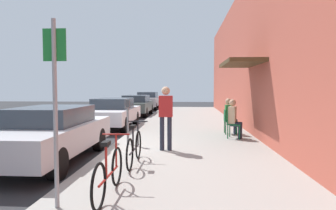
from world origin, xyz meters
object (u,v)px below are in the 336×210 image
at_px(seated_patron_0, 234,117).
at_px(cafe_chair_0, 232,123).
at_px(parked_car_1, 113,112).
at_px(bicycle_0, 109,173).
at_px(parked_car_2, 136,105).
at_px(parked_car_0, 50,133).
at_px(bicycle_1, 134,148).
at_px(parking_meter, 128,118).
at_px(seated_patron_1, 230,115).
at_px(pedestrian_standing, 166,113).
at_px(street_sign, 55,99).
at_px(cafe_chair_1, 228,120).
at_px(parked_car_3, 148,100).

bearing_deg(seated_patron_0, cafe_chair_0, 162.33).
xyz_separation_m(parked_car_1, bicycle_0, (2.11, -8.59, -0.22)).
distance_m(parked_car_2, bicycle_0, 14.79).
distance_m(parked_car_0, parked_car_2, 12.12).
relative_size(parked_car_0, bicycle_1, 2.57).
bearing_deg(parking_meter, cafe_chair_0, 21.22).
relative_size(seated_patron_1, pedestrian_standing, 0.76).
distance_m(street_sign, pedestrian_standing, 4.12).
distance_m(parking_meter, cafe_chair_0, 3.49).
height_order(cafe_chair_0, cafe_chair_1, same).
height_order(parked_car_1, street_sign, street_sign).
height_order(parking_meter, pedestrian_standing, pedestrian_standing).
distance_m(parked_car_3, cafe_chair_0, 15.55).
distance_m(parked_car_1, bicycle_0, 8.85).
bearing_deg(bicycle_0, parked_car_0, 130.02).
bearing_deg(parked_car_3, parked_car_0, -90.00).
xyz_separation_m(bicycle_0, seated_patron_1, (2.74, 6.47, 0.34)).
bearing_deg(seated_patron_0, pedestrian_standing, -135.74).
height_order(cafe_chair_1, seated_patron_1, seated_patron_1).
relative_size(street_sign, seated_patron_1, 2.02).
bearing_deg(cafe_chair_0, seated_patron_1, 86.57).
bearing_deg(cafe_chair_1, cafe_chair_0, -89.77).
bearing_deg(parking_meter, seated_patron_0, 20.61).
distance_m(parked_car_0, parking_meter, 2.35).
height_order(parked_car_1, bicycle_1, parked_car_1).
height_order(seated_patron_1, pedestrian_standing, pedestrian_standing).
xyz_separation_m(parked_car_1, parking_meter, (1.55, -4.32, 0.19)).
distance_m(bicycle_1, pedestrian_standing, 1.73).
relative_size(street_sign, cafe_chair_0, 2.99).
bearing_deg(parked_car_1, bicycle_0, -76.17).
bearing_deg(parked_car_2, pedestrian_standing, -76.26).
distance_m(bicycle_1, seated_patron_1, 5.28).
distance_m(parked_car_1, seated_patron_1, 5.30).
height_order(bicycle_1, pedestrian_standing, pedestrian_standing).
xyz_separation_m(parked_car_2, cafe_chair_0, (4.80, -9.11, -0.07)).
xyz_separation_m(parking_meter, seated_patron_1, (3.30, 2.20, -0.07)).
distance_m(parked_car_1, seated_patron_0, 5.75).
distance_m(parking_meter, street_sign, 4.78).
distance_m(bicycle_0, bicycle_1, 1.94).
distance_m(seated_patron_1, pedestrian_standing, 3.70).
height_order(parked_car_0, parked_car_1, same).
bearing_deg(bicycle_0, pedestrian_standing, 79.76).
bearing_deg(parked_car_3, bicycle_1, -83.30).
bearing_deg(seated_patron_1, seated_patron_0, -89.94).
distance_m(bicycle_0, seated_patron_0, 6.16).
xyz_separation_m(parked_car_0, parking_meter, (1.55, 1.75, 0.19)).
bearing_deg(seated_patron_0, street_sign, -119.34).
bearing_deg(cafe_chair_1, parked_car_2, 120.39).
height_order(parked_car_0, cafe_chair_1, parked_car_0).
bearing_deg(seated_patron_1, pedestrian_standing, -125.00).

